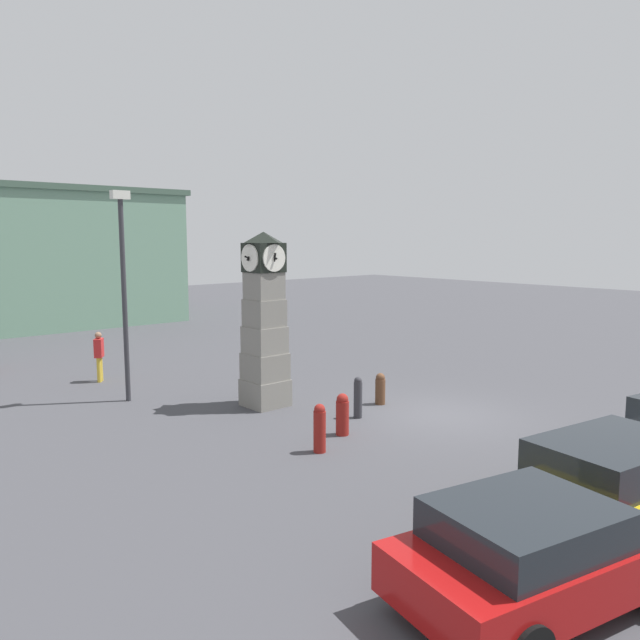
{
  "coord_description": "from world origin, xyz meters",
  "views": [
    {
      "loc": [
        -13.09,
        -9.81,
        4.7
      ],
      "look_at": [
        -1.16,
        3.56,
        2.3
      ],
      "focal_mm": 35.0,
      "sensor_mm": 36.0,
      "label": 1
    }
  ],
  "objects_px": {
    "clock_tower": "(264,326)",
    "car_navy_sedan": "(536,552)",
    "street_lamp_near_road": "(124,281)",
    "bollard_near_tower": "(380,388)",
    "bollard_end_row": "(320,428)",
    "bollard_far_row": "(342,414)",
    "car_near_tower": "(621,482)",
    "bollard_mid_row": "(358,397)",
    "pedestrian_near_bench": "(99,353)"
  },
  "relations": [
    {
      "from": "pedestrian_near_bench",
      "to": "bollard_far_row",
      "type": "bearing_deg",
      "value": -77.36
    },
    {
      "from": "bollard_far_row",
      "to": "car_near_tower",
      "type": "relative_size",
      "value": 0.21
    },
    {
      "from": "street_lamp_near_road",
      "to": "bollard_near_tower",
      "type": "bearing_deg",
      "value": -44.63
    },
    {
      "from": "bollard_end_row",
      "to": "street_lamp_near_road",
      "type": "relative_size",
      "value": 0.18
    },
    {
      "from": "bollard_end_row",
      "to": "car_navy_sedan",
      "type": "distance_m",
      "value": 6.38
    },
    {
      "from": "car_navy_sedan",
      "to": "pedestrian_near_bench",
      "type": "xyz_separation_m",
      "value": [
        0.9,
        15.94,
        0.21
      ]
    },
    {
      "from": "car_navy_sedan",
      "to": "street_lamp_near_road",
      "type": "bearing_deg",
      "value": 87.68
    },
    {
      "from": "car_near_tower",
      "to": "pedestrian_near_bench",
      "type": "xyz_separation_m",
      "value": [
        -2.13,
        15.74,
        0.16
      ]
    },
    {
      "from": "bollard_mid_row",
      "to": "street_lamp_near_road",
      "type": "height_order",
      "value": "street_lamp_near_road"
    },
    {
      "from": "bollard_end_row",
      "to": "car_navy_sedan",
      "type": "height_order",
      "value": "car_navy_sedan"
    },
    {
      "from": "bollard_far_row",
      "to": "bollard_end_row",
      "type": "height_order",
      "value": "bollard_end_row"
    },
    {
      "from": "bollard_mid_row",
      "to": "car_near_tower",
      "type": "xyz_separation_m",
      "value": [
        -1.23,
        -7.21,
        0.22
      ]
    },
    {
      "from": "pedestrian_near_bench",
      "to": "bollard_near_tower",
      "type": "bearing_deg",
      "value": -59.08
    },
    {
      "from": "bollard_near_tower",
      "to": "bollard_end_row",
      "type": "height_order",
      "value": "bollard_end_row"
    },
    {
      "from": "bollard_near_tower",
      "to": "bollard_far_row",
      "type": "height_order",
      "value": "bollard_far_row"
    },
    {
      "from": "clock_tower",
      "to": "car_navy_sedan",
      "type": "bearing_deg",
      "value": -107.61
    },
    {
      "from": "clock_tower",
      "to": "street_lamp_near_road",
      "type": "relative_size",
      "value": 0.81
    },
    {
      "from": "bollard_near_tower",
      "to": "street_lamp_near_road",
      "type": "height_order",
      "value": "street_lamp_near_road"
    },
    {
      "from": "clock_tower",
      "to": "bollard_far_row",
      "type": "relative_size",
      "value": 4.78
    },
    {
      "from": "street_lamp_near_road",
      "to": "bollard_mid_row",
      "type": "bearing_deg",
      "value": -56.37
    },
    {
      "from": "bollard_near_tower",
      "to": "street_lamp_near_road",
      "type": "xyz_separation_m",
      "value": [
        -5.16,
        5.09,
        3.02
      ]
    },
    {
      "from": "bollard_near_tower",
      "to": "car_navy_sedan",
      "type": "xyz_separation_m",
      "value": [
        -5.69,
        -7.94,
        0.28
      ]
    },
    {
      "from": "bollard_mid_row",
      "to": "car_navy_sedan",
      "type": "height_order",
      "value": "car_navy_sedan"
    },
    {
      "from": "car_navy_sedan",
      "to": "bollard_far_row",
      "type": "bearing_deg",
      "value": 65.92
    },
    {
      "from": "car_near_tower",
      "to": "clock_tower",
      "type": "bearing_deg",
      "value": 89.18
    },
    {
      "from": "bollard_end_row",
      "to": "street_lamp_near_road",
      "type": "height_order",
      "value": "street_lamp_near_road"
    },
    {
      "from": "bollard_mid_row",
      "to": "pedestrian_near_bench",
      "type": "height_order",
      "value": "pedestrian_near_bench"
    },
    {
      "from": "bollard_mid_row",
      "to": "street_lamp_near_road",
      "type": "distance_m",
      "value": 7.35
    },
    {
      "from": "bollard_near_tower",
      "to": "bollard_mid_row",
      "type": "bearing_deg",
      "value": -159.73
    },
    {
      "from": "bollard_near_tower",
      "to": "street_lamp_near_road",
      "type": "bearing_deg",
      "value": 135.37
    },
    {
      "from": "clock_tower",
      "to": "car_near_tower",
      "type": "relative_size",
      "value": 1.01
    },
    {
      "from": "car_navy_sedan",
      "to": "bollard_end_row",
      "type": "bearing_deg",
      "value": 73.87
    },
    {
      "from": "bollard_mid_row",
      "to": "car_near_tower",
      "type": "bearing_deg",
      "value": -99.71
    },
    {
      "from": "bollard_near_tower",
      "to": "bollard_mid_row",
      "type": "xyz_separation_m",
      "value": [
        -1.42,
        -0.53,
        0.1
      ]
    },
    {
      "from": "clock_tower",
      "to": "bollard_end_row",
      "type": "distance_m",
      "value": 4.45
    },
    {
      "from": "bollard_far_row",
      "to": "bollard_near_tower",
      "type": "bearing_deg",
      "value": 25.31
    },
    {
      "from": "bollard_end_row",
      "to": "clock_tower",
      "type": "bearing_deg",
      "value": 70.08
    },
    {
      "from": "street_lamp_near_road",
      "to": "bollard_end_row",
      "type": "bearing_deg",
      "value": -79.8
    },
    {
      "from": "car_navy_sedan",
      "to": "bollard_mid_row",
      "type": "bearing_deg",
      "value": 60.11
    },
    {
      "from": "bollard_near_tower",
      "to": "bollard_end_row",
      "type": "xyz_separation_m",
      "value": [
        -3.92,
        -1.82,
        0.1
      ]
    },
    {
      "from": "clock_tower",
      "to": "bollard_mid_row",
      "type": "bearing_deg",
      "value": -66.87
    },
    {
      "from": "car_near_tower",
      "to": "street_lamp_near_road",
      "type": "height_order",
      "value": "street_lamp_near_road"
    },
    {
      "from": "car_navy_sedan",
      "to": "car_near_tower",
      "type": "height_order",
      "value": "car_near_tower"
    },
    {
      "from": "bollard_mid_row",
      "to": "bollard_far_row",
      "type": "bearing_deg",
      "value": -149.57
    },
    {
      "from": "clock_tower",
      "to": "street_lamp_near_road",
      "type": "distance_m",
      "value": 4.22
    },
    {
      "from": "car_navy_sedan",
      "to": "street_lamp_near_road",
      "type": "height_order",
      "value": "street_lamp_near_road"
    },
    {
      "from": "bollard_far_row",
      "to": "street_lamp_near_road",
      "type": "xyz_separation_m",
      "value": [
        -2.45,
        6.37,
        2.96
      ]
    },
    {
      "from": "clock_tower",
      "to": "street_lamp_near_road",
      "type": "xyz_separation_m",
      "value": [
        -2.64,
        3.05,
        1.21
      ]
    },
    {
      "from": "car_navy_sedan",
      "to": "street_lamp_near_road",
      "type": "relative_size",
      "value": 0.71
    },
    {
      "from": "bollard_near_tower",
      "to": "bollard_mid_row",
      "type": "distance_m",
      "value": 1.52
    }
  ]
}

